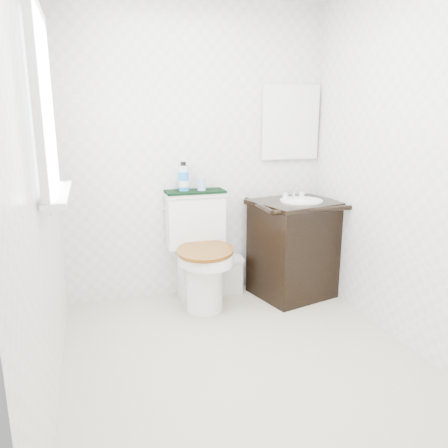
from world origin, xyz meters
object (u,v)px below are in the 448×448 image
toilet (200,257)px  trash_bin (230,274)px  vanity (295,246)px  mouthwash_bottle (184,177)px  cup (202,185)px

toilet → trash_bin: (0.30, 0.14, -0.23)m
vanity → trash_bin: size_ratio=2.90×
toilet → vanity: size_ratio=0.98×
mouthwash_bottle → cup: (0.14, -0.03, -0.06)m
toilet → cup: (0.05, 0.12, 0.57)m
trash_bin → mouthwash_bottle: mouthwash_bottle is taller
trash_bin → mouthwash_bottle: bearing=178.3°
toilet → cup: bearing=66.1°
cup → toilet: bearing=-113.9°
trash_bin → cup: cup is taller
vanity → cup: bearing=166.8°
toilet → mouthwash_bottle: 0.66m
vanity → trash_bin: vanity is taller
cup → mouthwash_bottle: bearing=168.2°
vanity → mouthwash_bottle: size_ratio=3.98×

